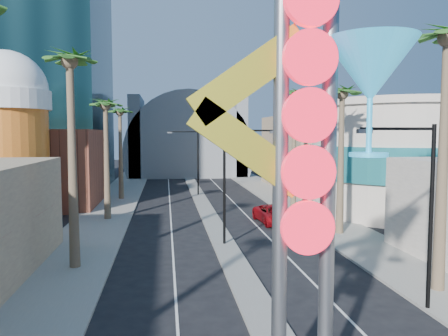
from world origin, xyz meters
TOP-DOWN VIEW (x-y plane):
  - sidewalk_west at (-9.50, 35.00)m, footprint 5.00×100.00m
  - sidewalk_east at (9.50, 35.00)m, footprint 5.00×100.00m
  - median at (0.00, 38.00)m, footprint 1.60×84.00m
  - brick_filler_west at (-16.00, 38.00)m, footprint 10.00×10.00m
  - filler_east at (16.00, 48.00)m, footprint 10.00×20.00m
  - beer_mug at (-17.00, 30.00)m, footprint 7.00×7.00m
  - turquoise_building at (18.00, 30.00)m, footprint 16.60×16.60m
  - canopy at (0.00, 72.00)m, footprint 22.00×16.00m
  - neon_sign at (0.82, 2.96)m, footprint 6.53×2.60m
  - streetlight_0 at (0.55, 20.00)m, footprint 3.79×0.25m
  - streetlight_1 at (-0.55, 44.00)m, footprint 3.79×0.25m
  - streetlight_2 at (6.72, 8.00)m, footprint 3.45×0.25m
  - palm_1 at (-9.00, 16.00)m, footprint 2.40×2.40m
  - palm_2 at (-9.00, 30.00)m, footprint 2.40×2.40m
  - palm_3 at (-9.00, 42.00)m, footprint 2.40×2.40m
  - palm_5 at (9.00, 10.00)m, footprint 2.40×2.40m
  - palm_6 at (9.00, 22.00)m, footprint 2.40×2.40m
  - palm_7 at (9.00, 34.00)m, footprint 2.40×2.40m
  - red_pickup at (5.17, 26.75)m, footprint 2.97×5.64m

SIDE VIEW (x-z plane):
  - sidewalk_west at x=-9.50m, z-range 0.00..0.15m
  - sidewalk_east at x=9.50m, z-range 0.00..0.15m
  - median at x=0.00m, z-range 0.00..0.15m
  - red_pickup at x=5.17m, z-range 0.00..1.51m
  - brick_filler_west at x=-16.00m, z-range 0.00..8.00m
  - canopy at x=0.00m, z-range -6.69..15.31m
  - streetlight_2 at x=6.72m, z-range 0.83..8.83m
  - streetlight_0 at x=0.55m, z-range 0.88..8.88m
  - streetlight_1 at x=-0.55m, z-range 0.88..8.88m
  - filler_east at x=16.00m, z-range 0.00..10.00m
  - turquoise_building at x=18.00m, z-range -0.05..10.55m
  - neon_sign at x=0.82m, z-range 1.03..13.58m
  - beer_mug at x=-17.00m, z-range 0.59..15.09m
  - palm_2 at x=-9.00m, z-range 3.88..15.08m
  - palm_3 at x=-9.00m, z-range 3.88..15.08m
  - palm_6 at x=9.00m, z-range 4.08..15.78m
  - palm_1 at x=-9.00m, z-range 4.47..17.17m
  - palm_7 at x=9.00m, z-range 4.47..17.17m
  - palm_5 at x=9.00m, z-range 4.67..17.87m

